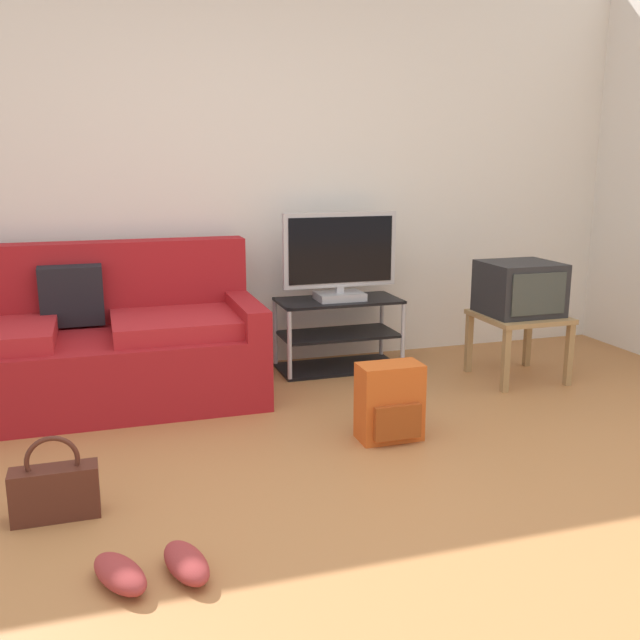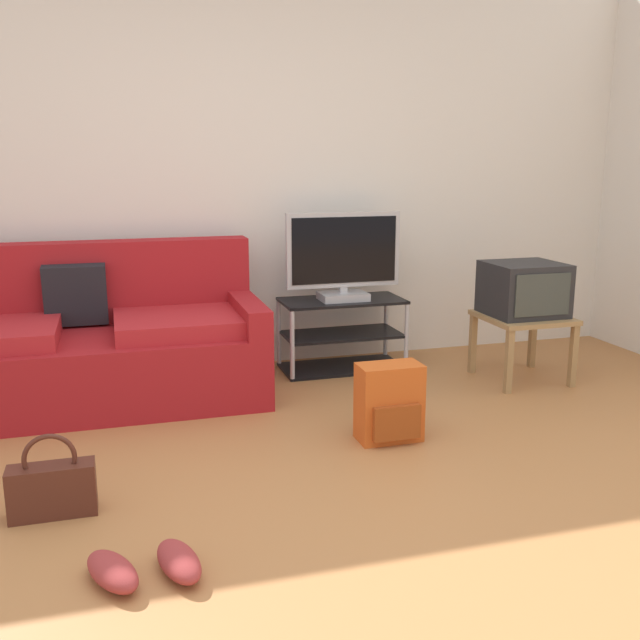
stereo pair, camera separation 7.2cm
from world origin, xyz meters
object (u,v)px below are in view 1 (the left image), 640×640
Objects in this scene: couch at (86,347)px; handbag at (55,490)px; tv_stand at (338,334)px; crt_tv at (520,288)px; flat_tv at (340,257)px; side_table at (519,324)px; backpack at (390,403)px; sneakers_pair at (154,568)px.

couch is 5.74× the size of handbag.
crt_tv reaches higher than tv_stand.
flat_tv reaches higher than side_table.
flat_tv is 1.38m from backpack.
tv_stand is 2.61m from sneakers_pair.
couch is 2.68m from side_table.
sneakers_pair is (0.33, -0.56, -0.07)m from handbag.
side_table is 1.19× the size of sneakers_pair.
tv_stand is at bearing 90.88° from backpack.
backpack is at bearing -148.80° from crt_tv.
backpack is (-1.19, -0.71, -0.17)m from side_table.
crt_tv is at bearing 39.28° from backpack.
tv_stand reaches higher than sneakers_pair.
couch is at bearing 172.57° from crt_tv.
tv_stand is 1.18m from side_table.
backpack is at bearing -97.20° from tv_stand.
handbag is 0.65m from sneakers_pair.
couch is at bearing 85.11° from handbag.
tv_stand is 2.39m from handbag.
crt_tv is (-0.00, 0.02, 0.23)m from side_table.
tv_stand is (1.62, 0.20, -0.09)m from couch.
couch reaches higher than side_table.
crt_tv is 1.32× the size of handbag.
flat_tv reaches higher than tv_stand.
flat_tv is 1.23m from side_table.
couch reaches higher than crt_tv.
handbag is at bearing -136.99° from tv_stand.
side_table is 1.12× the size of crt_tv.
handbag is (-2.78, -1.08, -0.47)m from crt_tv.
crt_tv is 3.00m from sneakers_pair.
couch reaches higher than sneakers_pair.
flat_tv is 2.46m from handbag.
flat_tv is at bearing 153.28° from crt_tv.
flat_tv is at bearing 152.57° from side_table.
side_table is (1.03, -0.56, 0.12)m from tv_stand.
handbag is 0.80× the size of sneakers_pair.
crt_tv is 1.15× the size of backpack.
tv_stand is 0.53m from flat_tv.
flat_tv reaches higher than handbag.
flat_tv reaches higher than backpack.
tv_stand is 2.06× the size of backpack.
handbag is (-1.74, -1.61, -0.65)m from flat_tv.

